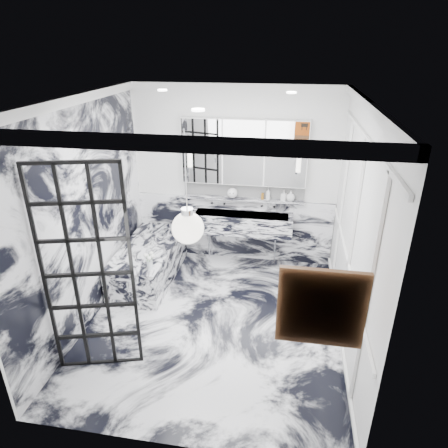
% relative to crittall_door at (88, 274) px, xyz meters
% --- Properties ---
extents(floor, '(3.60, 3.60, 0.00)m').
position_rel_crittall_door_xyz_m(floor, '(1.11, 0.94, -1.17)').
color(floor, white).
rests_on(floor, ground).
extents(ceiling, '(3.60, 3.60, 0.00)m').
position_rel_crittall_door_xyz_m(ceiling, '(1.11, 0.94, 1.63)').
color(ceiling, white).
rests_on(ceiling, wall_back).
extents(wall_back, '(3.60, 0.00, 3.60)m').
position_rel_crittall_door_xyz_m(wall_back, '(1.11, 2.74, 0.23)').
color(wall_back, white).
rests_on(wall_back, floor).
extents(wall_front, '(3.60, 0.00, 3.60)m').
position_rel_crittall_door_xyz_m(wall_front, '(1.11, -0.86, 0.23)').
color(wall_front, white).
rests_on(wall_front, floor).
extents(wall_left, '(0.00, 3.60, 3.60)m').
position_rel_crittall_door_xyz_m(wall_left, '(-0.49, 0.94, 0.23)').
color(wall_left, white).
rests_on(wall_left, floor).
extents(wall_right, '(0.00, 3.60, 3.60)m').
position_rel_crittall_door_xyz_m(wall_right, '(2.71, 0.94, 0.23)').
color(wall_right, white).
rests_on(wall_right, floor).
extents(marble_clad_back, '(3.18, 0.05, 1.05)m').
position_rel_crittall_door_xyz_m(marble_clad_back, '(1.11, 2.71, -0.65)').
color(marble_clad_back, white).
rests_on(marble_clad_back, floor).
extents(marble_clad_left, '(0.02, 3.56, 2.68)m').
position_rel_crittall_door_xyz_m(marble_clad_left, '(-0.47, 0.94, 0.17)').
color(marble_clad_left, white).
rests_on(marble_clad_left, floor).
extents(panel_molding, '(0.03, 3.40, 2.30)m').
position_rel_crittall_door_xyz_m(panel_molding, '(2.69, 0.94, 0.13)').
color(panel_molding, white).
rests_on(panel_molding, floor).
extents(soap_bottle_a, '(0.08, 0.08, 0.19)m').
position_rel_crittall_door_xyz_m(soap_bottle_a, '(1.66, 2.65, 0.01)').
color(soap_bottle_a, '#8C5919').
rests_on(soap_bottle_a, ledge).
extents(soap_bottle_b, '(0.10, 0.10, 0.17)m').
position_rel_crittall_door_xyz_m(soap_bottle_b, '(1.90, 2.65, 0.00)').
color(soap_bottle_b, '#4C4C51').
rests_on(soap_bottle_b, ledge).
extents(soap_bottle_c, '(0.14, 0.14, 0.17)m').
position_rel_crittall_door_xyz_m(soap_bottle_c, '(2.00, 2.65, 0.00)').
color(soap_bottle_c, silver).
rests_on(soap_bottle_c, ledge).
extents(face_pot, '(0.17, 0.17, 0.17)m').
position_rel_crittall_door_xyz_m(face_pot, '(1.10, 2.65, -0.01)').
color(face_pot, white).
rests_on(face_pot, ledge).
extents(amber_bottle, '(0.04, 0.04, 0.10)m').
position_rel_crittall_door_xyz_m(amber_bottle, '(1.57, 2.65, -0.03)').
color(amber_bottle, '#8C5919').
rests_on(amber_bottle, ledge).
extents(flower_vase, '(0.08, 0.08, 0.12)m').
position_rel_crittall_door_xyz_m(flower_vase, '(0.20, 1.20, -0.56)').
color(flower_vase, silver).
rests_on(flower_vase, bathtub).
extents(crittall_door, '(0.86, 0.26, 2.35)m').
position_rel_crittall_door_xyz_m(crittall_door, '(0.00, 0.00, 0.00)').
color(crittall_door, black).
rests_on(crittall_door, floor).
extents(artwork, '(0.52, 0.05, 0.52)m').
position_rel_crittall_door_xyz_m(artwork, '(2.23, -0.82, 0.45)').
color(artwork, '#D44C15').
rests_on(artwork, wall_front).
extents(pendant_light, '(0.26, 0.26, 0.26)m').
position_rel_crittall_door_xyz_m(pendant_light, '(1.16, -0.36, 0.77)').
color(pendant_light, white).
rests_on(pendant_light, ceiling).
extents(trough_sink, '(1.60, 0.45, 0.30)m').
position_rel_crittall_door_xyz_m(trough_sink, '(1.26, 2.49, -0.44)').
color(trough_sink, silver).
rests_on(trough_sink, wall_back).
extents(ledge, '(1.90, 0.14, 0.04)m').
position_rel_crittall_door_xyz_m(ledge, '(1.26, 2.66, -0.10)').
color(ledge, silver).
rests_on(ledge, wall_back).
extents(subway_tile, '(1.90, 0.03, 0.23)m').
position_rel_crittall_door_xyz_m(subway_tile, '(1.26, 2.72, 0.03)').
color(subway_tile, white).
rests_on(subway_tile, wall_back).
extents(mirror_cabinet, '(1.90, 0.16, 1.00)m').
position_rel_crittall_door_xyz_m(mirror_cabinet, '(1.26, 2.66, 0.65)').
color(mirror_cabinet, white).
rests_on(mirror_cabinet, wall_back).
extents(sconce_left, '(0.07, 0.07, 0.40)m').
position_rel_crittall_door_xyz_m(sconce_left, '(0.44, 2.57, 0.61)').
color(sconce_left, white).
rests_on(sconce_left, mirror_cabinet).
extents(sconce_right, '(0.07, 0.07, 0.40)m').
position_rel_crittall_door_xyz_m(sconce_right, '(2.08, 2.57, 0.61)').
color(sconce_right, white).
rests_on(sconce_right, mirror_cabinet).
extents(bathtub, '(0.75, 1.65, 0.55)m').
position_rel_crittall_door_xyz_m(bathtub, '(-0.06, 1.83, -0.90)').
color(bathtub, silver).
rests_on(bathtub, floor).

